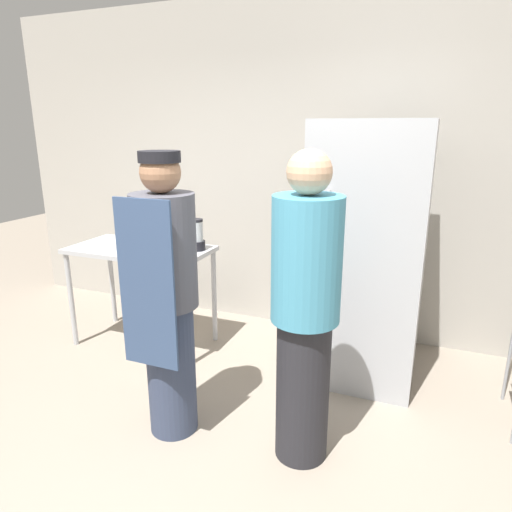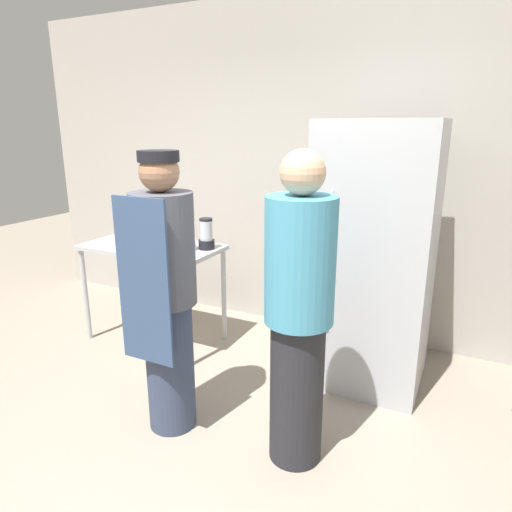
% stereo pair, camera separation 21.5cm
% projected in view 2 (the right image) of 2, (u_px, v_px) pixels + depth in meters
% --- Properties ---
extents(ground_plane, '(14.00, 14.00, 0.00)m').
position_uv_depth(ground_plane, '(191.00, 478.00, 2.51)').
color(ground_plane, gray).
extents(back_wall, '(6.40, 0.12, 2.96)m').
position_uv_depth(back_wall, '(328.00, 172.00, 4.03)').
color(back_wall, '#ADA89E').
rests_on(back_wall, ground_plane).
extents(refrigerator, '(0.79, 0.74, 1.91)m').
position_uv_depth(refrigerator, '(374.00, 258.00, 3.26)').
color(refrigerator, '#ADAFB5').
rests_on(refrigerator, ground_plane).
extents(prep_counter, '(1.19, 0.62, 0.88)m').
position_uv_depth(prep_counter, '(152.00, 257.00, 3.96)').
color(prep_counter, '#ADAFB5').
rests_on(prep_counter, ground_plane).
extents(donut_box, '(0.29, 0.21, 0.25)m').
position_uv_depth(donut_box, '(175.00, 245.00, 3.74)').
color(donut_box, silver).
rests_on(donut_box, prep_counter).
extents(blender_pitcher, '(0.14, 0.14, 0.26)m').
position_uv_depth(blender_pitcher, '(206.00, 235.00, 3.79)').
color(blender_pitcher, black).
rests_on(blender_pitcher, prep_counter).
extents(person_baker, '(0.37, 0.39, 1.74)m').
position_uv_depth(person_baker, '(166.00, 293.00, 2.73)').
color(person_baker, '#333D56').
rests_on(person_baker, ground_plane).
extents(person_customer, '(0.37, 0.37, 1.77)m').
position_uv_depth(person_customer, '(299.00, 313.00, 2.45)').
color(person_customer, '#232328').
rests_on(person_customer, ground_plane).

